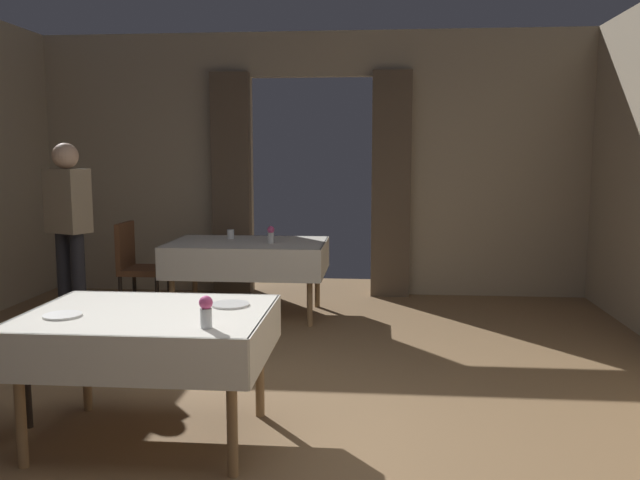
# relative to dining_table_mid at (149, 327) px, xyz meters

# --- Properties ---
(ground) EXTENTS (10.08, 10.08, 0.00)m
(ground) POSITION_rel_dining_table_mid_xyz_m (0.50, -0.07, -0.66)
(ground) COLOR olive
(wall_back) EXTENTS (6.40, 0.27, 3.00)m
(wall_back) POSITION_rel_dining_table_mid_xyz_m (0.50, 4.11, 0.86)
(wall_back) COLOR tan
(wall_back) RESTS_ON ground
(dining_table_mid) EXTENTS (1.35, 1.01, 0.75)m
(dining_table_mid) POSITION_rel_dining_table_mid_xyz_m (0.00, 0.00, 0.00)
(dining_table_mid) COLOR olive
(dining_table_mid) RESTS_ON ground
(dining_table_far) EXTENTS (1.57, 1.02, 0.75)m
(dining_table_far) POSITION_rel_dining_table_mid_xyz_m (-0.02, 2.96, -0.00)
(dining_table_far) COLOR olive
(dining_table_far) RESTS_ON ground
(chair_far_left) EXTENTS (0.44, 0.44, 0.93)m
(chair_far_left) POSITION_rel_dining_table_mid_xyz_m (-1.19, 2.99, -0.14)
(chair_far_left) COLOR black
(chair_far_left) RESTS_ON ground
(flower_vase_mid) EXTENTS (0.07, 0.07, 0.17)m
(flower_vase_mid) POSITION_rel_dining_table_mid_xyz_m (0.42, -0.32, 0.18)
(flower_vase_mid) COLOR silver
(flower_vase_mid) RESTS_ON dining_table_mid
(plate_mid_b) EXTENTS (0.21, 0.21, 0.01)m
(plate_mid_b) POSITION_rel_dining_table_mid_xyz_m (-0.42, -0.15, 0.10)
(plate_mid_b) COLOR white
(plate_mid_b) RESTS_ON dining_table_mid
(plate_mid_c) EXTENTS (0.22, 0.22, 0.01)m
(plate_mid_c) POSITION_rel_dining_table_mid_xyz_m (0.43, 0.18, 0.10)
(plate_mid_c) COLOR white
(plate_mid_c) RESTS_ON dining_table_mid
(flower_vase_far) EXTENTS (0.07, 0.07, 0.17)m
(flower_vase_far) POSITION_rel_dining_table_mid_xyz_m (0.23, 2.87, 0.18)
(flower_vase_far) COLOR silver
(flower_vase_far) RESTS_ON dining_table_far
(glass_far_b) EXTENTS (0.07, 0.07, 0.10)m
(glass_far_b) POSITION_rel_dining_table_mid_xyz_m (-0.25, 3.16, 0.14)
(glass_far_b) COLOR silver
(glass_far_b) RESTS_ON dining_table_far
(person_waiter_by_doorway) EXTENTS (0.42, 0.35, 1.72)m
(person_waiter_by_doorway) POSITION_rel_dining_table_mid_xyz_m (-1.39, 1.94, 0.36)
(person_waiter_by_doorway) COLOR black
(person_waiter_by_doorway) RESTS_ON ground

